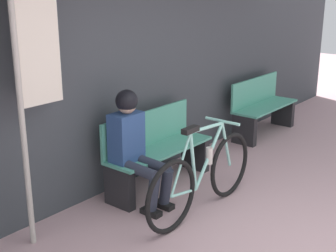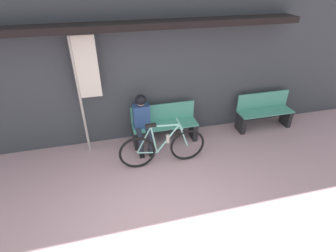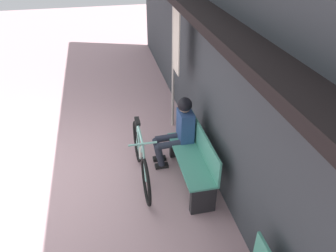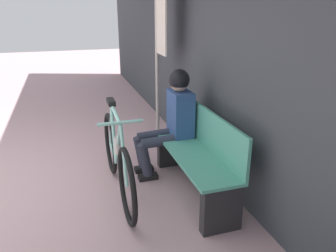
{
  "view_description": "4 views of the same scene",
  "coord_description": "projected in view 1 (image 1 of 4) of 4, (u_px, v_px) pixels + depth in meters",
  "views": [
    {
      "loc": [
        -3.19,
        -0.89,
        2.22
      ],
      "look_at": [
        0.31,
        1.96,
        0.83
      ],
      "focal_mm": 50.0,
      "sensor_mm": 36.0,
      "label": 1
    },
    {
      "loc": [
        -0.57,
        -2.48,
        3.41
      ],
      "look_at": [
        0.53,
        1.88,
        0.65
      ],
      "focal_mm": 28.0,
      "sensor_mm": 36.0,
      "label": 2
    },
    {
      "loc": [
        4.33,
        1.11,
        3.52
      ],
      "look_at": [
        0.36,
        1.97,
        0.93
      ],
      "focal_mm": 35.0,
      "sensor_mm": 36.0,
      "label": 3
    },
    {
      "loc": [
        3.35,
        1.13,
        1.83
      ],
      "look_at": [
        0.5,
        2.03,
        0.74
      ],
      "focal_mm": 35.0,
      "sensor_mm": 36.0,
      "label": 4
    }
  ],
  "objects": [
    {
      "name": "storefront_wall",
      "position": [
        92.0,
        41.0,
        4.7
      ],
      "size": [
        12.0,
        0.56,
        3.2
      ],
      "color": "#3D4247",
      "rests_on": "ground_plane"
    },
    {
      "name": "park_bench_far",
      "position": [
        263.0,
        109.0,
        7.09
      ],
      "size": [
        1.33,
        0.42,
        0.85
      ],
      "color": "#51A88E",
      "rests_on": "ground_plane"
    },
    {
      "name": "bicycle",
      "position": [
        203.0,
        176.0,
        4.63
      ],
      "size": [
        1.71,
        0.4,
        0.95
      ],
      "color": "black",
      "rests_on": "ground_plane"
    },
    {
      "name": "banner_pole",
      "position": [
        32.0,
        66.0,
        3.82
      ],
      "size": [
        0.45,
        0.05,
        2.4
      ],
      "color": "#B7B2A8",
      "rests_on": "ground_plane"
    },
    {
      "name": "person_seated",
      "position": [
        134.0,
        140.0,
        4.74
      ],
      "size": [
        0.34,
        0.64,
        1.21
      ],
      "color": "#2D3342",
      "rests_on": "ground_plane"
    },
    {
      "name": "park_bench_near",
      "position": [
        157.0,
        153.0,
        5.26
      ],
      "size": [
        1.42,
        0.42,
        0.85
      ],
      "color": "#51A88E",
      "rests_on": "ground_plane"
    }
  ]
}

